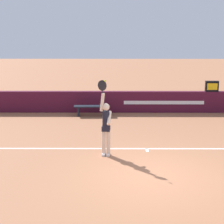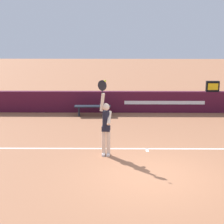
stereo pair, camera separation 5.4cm
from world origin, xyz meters
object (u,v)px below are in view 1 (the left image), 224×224
speed_display (212,86)px  tennis_player (106,125)px  tennis_ball (105,81)px  courtside_bench_near (92,108)px

speed_display → tennis_player: size_ratio=0.24×
speed_display → tennis_ball: bearing=-129.2°
tennis_player → tennis_ball: 1.46m
speed_display → courtside_bench_near: bearing=-173.0°
tennis_player → tennis_ball: tennis_ball is taller
tennis_player → tennis_ball: (-0.01, -0.16, 1.45)m
speed_display → courtside_bench_near: speed_display is taller
speed_display → courtside_bench_near: size_ratio=0.37×
courtside_bench_near → tennis_ball: bearing=-82.1°
tennis_ball → courtside_bench_near: tennis_ball is taller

